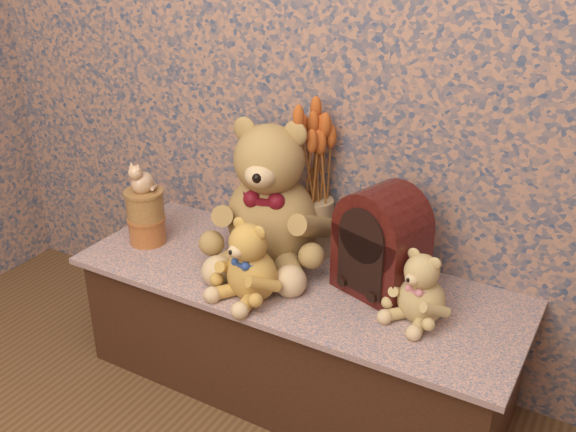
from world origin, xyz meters
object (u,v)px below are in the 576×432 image
(cathedral_radio, at_px, (382,240))
(teddy_small, at_px, (423,283))
(cat_figurine, at_px, (142,176))
(teddy_medium, at_px, (252,256))
(teddy_large, at_px, (272,185))
(biscuit_tin_lower, at_px, (147,230))
(ceramic_vase, at_px, (315,227))

(cathedral_radio, bearing_deg, teddy_small, -9.22)
(cathedral_radio, xyz_separation_m, cat_figurine, (-0.83, -0.11, 0.08))
(cathedral_radio, relative_size, cat_figurine, 2.97)
(teddy_medium, bearing_deg, cathedral_radio, 47.20)
(teddy_large, distance_m, biscuit_tin_lower, 0.50)
(teddy_medium, height_order, ceramic_vase, teddy_medium)
(cathedral_radio, height_order, ceramic_vase, cathedral_radio)
(teddy_large, xyz_separation_m, biscuit_tin_lower, (-0.43, -0.13, -0.21))
(teddy_large, bearing_deg, teddy_medium, -88.19)
(teddy_small, relative_size, cathedral_radio, 0.67)
(teddy_small, bearing_deg, cat_figurine, -160.12)
(teddy_medium, xyz_separation_m, cathedral_radio, (0.32, 0.22, 0.04))
(teddy_small, xyz_separation_m, biscuit_tin_lower, (-0.99, -0.03, -0.07))
(teddy_large, relative_size, teddy_small, 2.25)
(teddy_large, xyz_separation_m, cat_figurine, (-0.43, -0.13, -0.01))
(teddy_small, bearing_deg, teddy_large, -172.18)
(biscuit_tin_lower, bearing_deg, ceramic_vase, 21.98)
(teddy_medium, height_order, cathedral_radio, cathedral_radio)
(ceramic_vase, bearing_deg, teddy_large, -142.12)
(teddy_large, bearing_deg, cathedral_radio, -18.29)
(teddy_medium, relative_size, cat_figurine, 2.32)
(cathedral_radio, xyz_separation_m, biscuit_tin_lower, (-0.83, -0.11, -0.13))
(teddy_large, bearing_deg, cat_figurine, -178.42)
(teddy_large, height_order, teddy_medium, teddy_large)
(cathedral_radio, distance_m, biscuit_tin_lower, 0.85)
(teddy_medium, xyz_separation_m, teddy_small, (0.49, 0.14, -0.02))
(teddy_medium, bearing_deg, ceramic_vase, 95.92)
(teddy_large, xyz_separation_m, ceramic_vase, (0.12, 0.09, -0.16))
(cathedral_radio, distance_m, ceramic_vase, 0.31)
(cathedral_radio, relative_size, biscuit_tin_lower, 2.69)
(cathedral_radio, bearing_deg, teddy_large, -165.49)
(ceramic_vase, relative_size, biscuit_tin_lower, 1.56)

